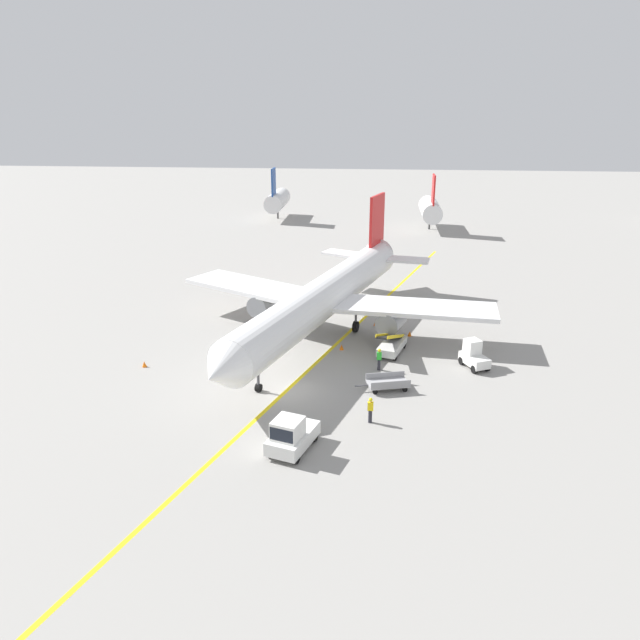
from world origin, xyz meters
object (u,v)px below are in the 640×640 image
airliner (326,296)px  pushback_tug (291,435)px  baggage_cart_loaded (388,383)px  ground_crew_wing_walker (379,359)px  ground_crew_marshaller (370,409)px  safety_cone_nose_left (410,334)px  safety_cone_wingtip_right (342,347)px  baggage_tug_near_wing (474,356)px  safety_cone_tail_area (376,323)px  safety_cone_wingtip_left (144,364)px  belt_loader_forward_hold (392,344)px  safety_cone_nose_right (295,333)px

airliner → pushback_tug: (-0.36, -18.74, -2.42)m
baggage_cart_loaded → ground_crew_wing_walker: size_ratio=2.26×
ground_crew_marshaller → ground_crew_wing_walker: bearing=86.3°
ground_crew_wing_walker → safety_cone_nose_left: 7.74m
baggage_cart_loaded → ground_crew_marshaller: size_ratio=2.26×
safety_cone_nose_left → safety_cone_wingtip_right: bearing=-147.4°
baggage_tug_near_wing → safety_cone_nose_left: size_ratio=6.20×
baggage_tug_near_wing → ground_crew_wing_walker: bearing=-170.1°
pushback_tug → safety_cone_tail_area: size_ratio=9.11×
ground_crew_marshaller → safety_cone_wingtip_left: bearing=158.1°
airliner → safety_cone_wingtip_left: bearing=-147.7°
baggage_tug_near_wing → safety_cone_wingtip_left: 24.74m
safety_cone_tail_area → safety_cone_wingtip_left: bearing=-148.4°
airliner → safety_cone_wingtip_right: 4.97m
belt_loader_forward_hold → pushback_tug: bearing=-111.7°
belt_loader_forward_hold → ground_crew_marshaller: size_ratio=3.03×
safety_cone_nose_left → belt_loader_forward_hold: bearing=-112.1°
safety_cone_wingtip_left → baggage_tug_near_wing: bearing=5.4°
safety_cone_wingtip_right → baggage_cart_loaded: bearing=-62.2°
ground_crew_wing_walker → safety_cone_tail_area: ground_crew_wing_walker is taller
belt_loader_forward_hold → baggage_cart_loaded: (-0.37, -6.45, -0.31)m
ground_crew_marshaller → safety_cone_wingtip_right: (-2.48, 11.61, -0.69)m
baggage_tug_near_wing → safety_cone_wingtip_right: 10.36m
pushback_tug → baggage_cart_loaded: bearing=56.7°
baggage_cart_loaded → safety_cone_wingtip_left: baggage_cart_loaded is taller
safety_cone_nose_right → baggage_cart_loaded: bearing=-51.2°
ground_crew_marshaller → safety_cone_wingtip_right: ground_crew_marshaller is taller
pushback_tug → ground_crew_wing_walker: bearing=67.0°
baggage_cart_loaded → safety_cone_nose_right: (-7.75, 9.64, -0.25)m
safety_cone_nose_right → safety_cone_tail_area: (6.82, 3.06, 0.00)m
airliner → pushback_tug: size_ratio=8.61×
baggage_tug_near_wing → baggage_cart_loaded: bearing=-145.7°
safety_cone_wingtip_left → safety_cone_tail_area: bearing=31.6°
safety_cone_nose_right → safety_cone_wingtip_right: 5.00m
safety_cone_nose_right → safety_cone_wingtip_left: bearing=-144.1°
safety_cone_wingtip_right → safety_cone_nose_right: bearing=145.9°
belt_loader_forward_hold → ground_crew_wing_walker: (-0.98, -3.29, 0.13)m
ground_crew_marshaller → safety_cone_tail_area: bearing=89.3°
safety_cone_nose_right → ground_crew_wing_walker: bearing=-42.2°
airliner → ground_crew_marshaller: 15.81m
safety_cone_wingtip_right → safety_cone_wingtip_left: bearing=-161.9°
baggage_tug_near_wing → safety_cone_nose_left: (-4.45, 6.02, -0.71)m
baggage_tug_near_wing → safety_cone_tail_area: 11.12m
airliner → safety_cone_wingtip_left: airliner is taller
belt_loader_forward_hold → baggage_tug_near_wing: bearing=-18.7°
airliner → safety_cone_nose_right: bearing=-165.5°
belt_loader_forward_hold → safety_cone_wingtip_right: bearing=174.4°
ground_crew_marshaller → ground_crew_wing_walker: size_ratio=1.00×
baggage_tug_near_wing → baggage_cart_loaded: size_ratio=0.71×
airliner → safety_cone_nose_left: 7.85m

